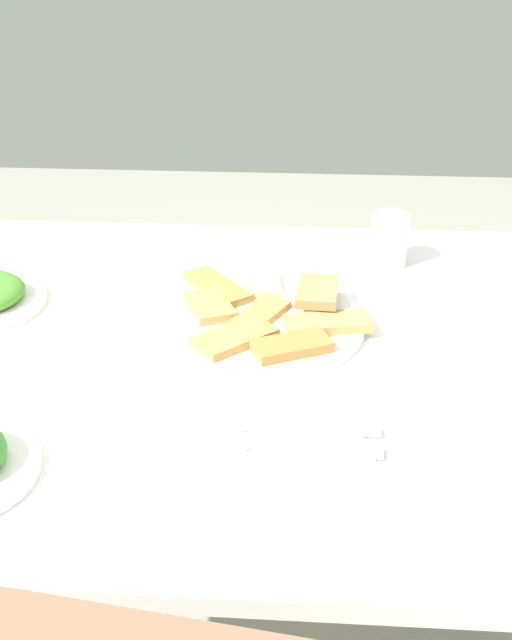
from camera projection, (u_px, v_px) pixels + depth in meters
dining_table at (255, 385)px, 1.17m from camera, size 1.23×0.93×0.71m
pide_platter at (260, 319)px, 1.19m from camera, size 0.33×0.33×0.04m
drinking_glass at (389, 239)px, 1.37m from camera, size 0.07×0.07×0.09m
paper_napkin at (309, 440)px, 0.94m from camera, size 0.16×0.16×0.00m
fork at (310, 429)px, 0.95m from camera, size 0.17×0.02×0.00m
spoon at (309, 447)px, 0.92m from camera, size 0.17×0.03×0.00m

